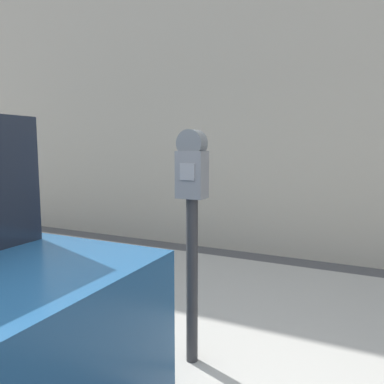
% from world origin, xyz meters
% --- Properties ---
extents(sidewalk, '(24.00, 2.80, 0.13)m').
position_xyz_m(sidewalk, '(0.00, 2.20, 0.07)').
color(sidewalk, '#ADAAA3').
rests_on(sidewalk, ground_plane).
extents(building_facade, '(24.00, 0.30, 6.97)m').
position_xyz_m(building_facade, '(0.00, 4.53, 3.48)').
color(building_facade, beige).
rests_on(building_facade, ground_plane).
extents(parking_meter, '(0.18, 0.14, 1.57)m').
position_xyz_m(parking_meter, '(0.32, 1.20, 1.18)').
color(parking_meter, '#2D2D30').
rests_on(parking_meter, sidewalk).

